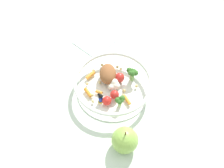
# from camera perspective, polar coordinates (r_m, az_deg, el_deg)

# --- Properties ---
(ground_plane) EXTENTS (2.40, 2.40, 0.00)m
(ground_plane) POSITION_cam_1_polar(r_m,az_deg,el_deg) (0.81, 1.27, -0.67)
(ground_plane) COLOR silver
(food_container) EXTENTS (0.25, 0.25, 0.06)m
(food_container) POSITION_cam_1_polar(r_m,az_deg,el_deg) (0.78, 0.02, 0.23)
(food_container) COLOR white
(food_container) RESTS_ON ground_plane
(loose_apple) EXTENTS (0.07, 0.07, 0.09)m
(loose_apple) POSITION_cam_1_polar(r_m,az_deg,el_deg) (0.68, 3.02, -12.96)
(loose_apple) COLOR #8CB74C
(loose_apple) RESTS_ON ground_plane
(folded_napkin) EXTENTS (0.13, 0.14, 0.01)m
(folded_napkin) POSITION_cam_1_polar(r_m,az_deg,el_deg) (0.95, -4.25, 9.83)
(folded_napkin) COLOR white
(folded_napkin) RESTS_ON ground_plane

